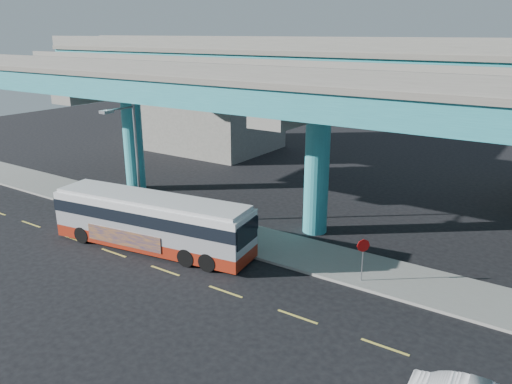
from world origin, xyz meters
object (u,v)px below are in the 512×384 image
Objects in this scene: transit_bus at (152,220)px; parked_car at (158,203)px; street_lamp at (129,148)px; stop_sign at (363,251)px.

transit_bus reaches higher than parked_car.
street_lamp is (0.09, -2.23, 4.30)m from parked_car.
parked_car is 4.84m from street_lamp.
parked_car is (-3.71, 4.20, -0.88)m from transit_bus.
street_lamp is 15.72m from stop_sign.
stop_sign is at bearing 2.76° from street_lamp.
stop_sign is (15.42, -1.49, 0.89)m from parked_car.
transit_bus is 1.63× the size of street_lamp.
street_lamp reaches higher than parked_car.
parked_car is 1.98× the size of stop_sign.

